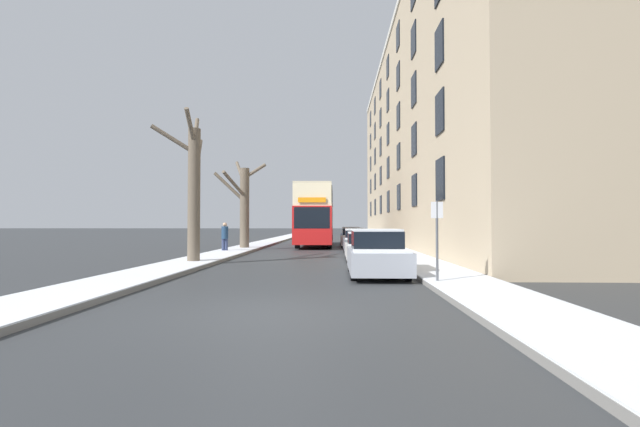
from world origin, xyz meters
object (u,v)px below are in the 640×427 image
Objects in this scene: parked_car_0 at (377,254)px; parked_car_3 at (354,238)px; parked_car_2 at (358,241)px; pedestrian_left_sidewalk at (225,236)px; street_sign_post at (437,237)px; bare_tree_left_1 at (243,203)px; parked_car_1 at (365,247)px; bare_tree_left_0 at (193,187)px; double_decker_bus at (316,213)px; parked_car_4 at (351,236)px.

parked_car_3 is (0.00, 17.52, -0.04)m from parked_car_0.
pedestrian_left_sidewalk is (-7.74, -1.38, 0.32)m from parked_car_2.
street_sign_post is (1.39, -2.40, 0.64)m from parked_car_0.
parked_car_3 is 19.98m from street_sign_post.
parked_car_0 is at bearing -61.67° from bare_tree_left_1.
pedestrian_left_sidewalk is 15.83m from street_sign_post.
pedestrian_left_sidewalk is at bearing -97.49° from bare_tree_left_1.
bare_tree_left_1 is 18.31m from street_sign_post.
bare_tree_left_1 is 1.40× the size of parked_car_2.
parked_car_1 is (7.34, -7.88, -2.42)m from bare_tree_left_1.
bare_tree_left_1 reaches higher than parked_car_0.
parked_car_2 is at bearing -13.09° from bare_tree_left_1.
parked_car_0 is (7.27, -3.62, -2.52)m from bare_tree_left_0.
bare_tree_left_1 is 11.04m from parked_car_1.
bare_tree_left_1 reaches higher than parked_car_2.
bare_tree_left_1 is 0.59× the size of double_decker_bus.
parked_car_1 is at bearing -90.00° from parked_car_4.
double_decker_bus is at bearing -120.47° from parked_car_4.
bare_tree_left_1 is 1.46× the size of parked_car_1.
parked_car_1 is at bearing -90.00° from parked_car_3.
bare_tree_left_0 reaches higher than pedestrian_left_sidewalk.
parked_car_2 is 2.47× the size of pedestrian_left_sidewalk.
pedestrian_left_sidewalk reaches higher than parked_car_3.
parked_car_0 is at bearing -90.00° from parked_car_4.
parked_car_3 is at bearing 28.03° from bare_tree_left_1.
parked_car_3 is (0.00, 11.79, 0.04)m from parked_car_1.
parked_car_3 is 5.74m from parked_car_4.
parked_car_1 is at bearing 90.00° from parked_car_0.
parked_car_3 is at bearing 90.00° from parked_car_1.
pedestrian_left_sidewalk reaches higher than parked_car_4.
parked_car_4 reaches higher than parked_car_1.
parked_car_3 is at bearing 90.00° from parked_car_2.
street_sign_post is at bearing -86.01° from parked_car_3.
bare_tree_left_1 is at bearing 166.91° from parked_car_2.
parked_car_2 is at bearing 178.16° from pedestrian_left_sidewalk.
parked_car_3 is 1.03× the size of parked_car_4.
parked_car_1 is at bearing 99.69° from street_sign_post.
pedestrian_left_sidewalk is (-7.74, 10.53, 0.28)m from parked_car_0.
bare_tree_left_1 is 15.64m from parked_car_0.
bare_tree_left_0 reaches higher than parked_car_0.
double_decker_bus is at bearing 46.97° from bare_tree_left_1.
bare_tree_left_0 is 15.90m from parked_car_3.
street_sign_post is (4.24, -20.82, -1.18)m from double_decker_bus.
bare_tree_left_1 is at bearing 118.59° from street_sign_post.
parked_car_2 is at bearing -90.00° from parked_car_3.
bare_tree_left_1 is at bearing 132.96° from parked_car_1.
parked_car_1 is (2.85, -12.69, -1.90)m from double_decker_bus.
bare_tree_left_1 is at bearing -109.43° from pedestrian_left_sidewalk.
bare_tree_left_0 is 1.49× the size of parked_car_2.
parked_car_1 is at bearing -77.35° from double_decker_bus.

